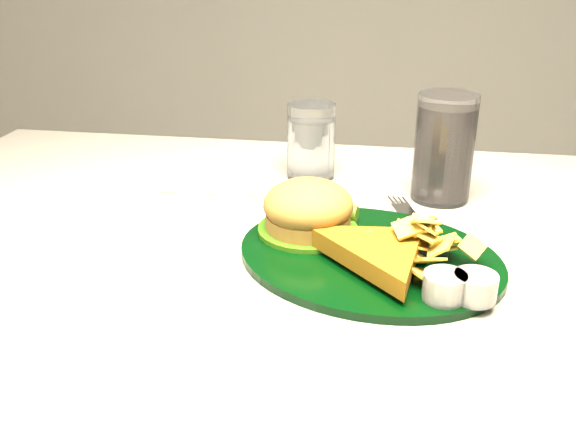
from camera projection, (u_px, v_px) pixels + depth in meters
name	position (u px, v px, depth m)	size (l,w,h in m)	color
dinner_plate	(370.00, 233.00, 0.72)	(0.31, 0.25, 0.07)	black
water_glass	(311.00, 141.00, 0.96)	(0.07, 0.07, 0.11)	white
cola_glass	(444.00, 148.00, 0.88)	(0.08, 0.08, 0.15)	black
fork_napkin	(399.00, 238.00, 0.77)	(0.14, 0.19, 0.01)	white
wrapped_straw	(216.00, 192.00, 0.92)	(0.19, 0.07, 0.01)	white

